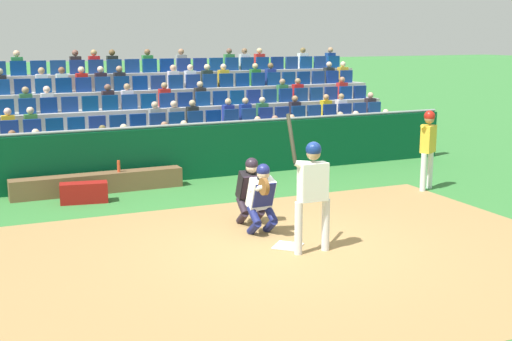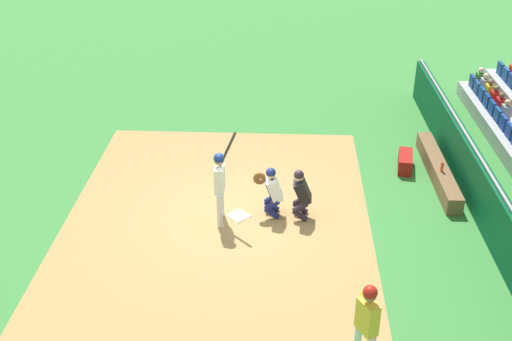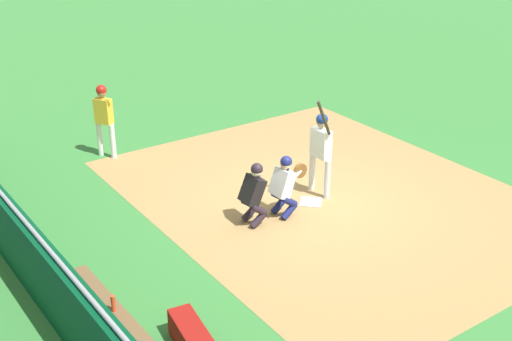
% 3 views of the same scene
% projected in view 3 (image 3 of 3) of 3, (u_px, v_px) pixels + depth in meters
% --- Properties ---
extents(ground_plane, '(160.00, 160.00, 0.00)m').
position_uv_depth(ground_plane, '(311.00, 202.00, 13.89)').
color(ground_plane, '#357836').
extents(infield_dirt_patch, '(9.49, 7.50, 0.01)m').
position_uv_depth(infield_dirt_patch, '(328.00, 196.00, 14.16)').
color(infield_dirt_patch, '#9F7B4A').
rests_on(infield_dirt_patch, ground_plane).
extents(home_plate_marker, '(0.62, 0.62, 0.02)m').
position_uv_depth(home_plate_marker, '(311.00, 202.00, 13.89)').
color(home_plate_marker, white).
rests_on(home_plate_marker, infield_dirt_patch).
extents(batter_at_plate, '(0.64, 0.53, 2.24)m').
position_uv_depth(batter_at_plate, '(321.00, 145.00, 13.79)').
color(batter_at_plate, silver).
rests_on(batter_at_plate, ground_plane).
extents(catcher_crouching, '(0.47, 0.72, 1.30)m').
position_uv_depth(catcher_crouching, '(285.00, 183.00, 13.09)').
color(catcher_crouching, navy).
rests_on(catcher_crouching, ground_plane).
extents(home_plate_umpire, '(0.48, 0.48, 1.29)m').
position_uv_depth(home_plate_umpire, '(254.00, 191.00, 12.79)').
color(home_plate_umpire, '#291E29').
rests_on(home_plate_umpire, ground_plane).
extents(dugout_wall, '(15.46, 0.24, 1.37)m').
position_uv_depth(dugout_wall, '(35.00, 264.00, 10.52)').
color(dugout_wall, '#054022').
rests_on(dugout_wall, ground_plane).
extents(dugout_bench, '(3.80, 0.40, 0.44)m').
position_uv_depth(dugout_bench, '(126.00, 340.00, 9.49)').
color(dugout_bench, brown).
rests_on(dugout_bench, ground_plane).
extents(water_bottle_on_bench, '(0.07, 0.07, 0.26)m').
position_uv_depth(water_bottle_on_bench, '(113.00, 303.00, 9.71)').
color(water_bottle_on_bench, '#D34626').
rests_on(water_bottle_on_bench, dugout_bench).
extents(equipment_duffel_bag, '(1.02, 0.53, 0.43)m').
position_uv_depth(equipment_duffel_bag, '(191.00, 337.00, 9.57)').
color(equipment_duffel_bag, maroon).
rests_on(equipment_duffel_bag, ground_plane).
extents(on_deck_batter, '(0.53, 0.39, 1.81)m').
position_uv_depth(on_deck_batter, '(104.00, 114.00, 15.66)').
color(on_deck_batter, silver).
rests_on(on_deck_batter, ground_plane).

